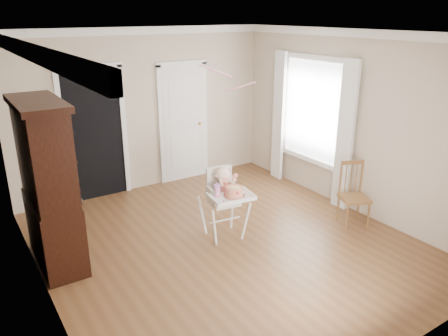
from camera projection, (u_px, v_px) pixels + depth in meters
floor at (227, 243)px, 5.84m from camera, size 5.00×5.00×0.00m
ceiling at (227, 33)px, 4.93m from camera, size 5.00×5.00×0.00m
wall_back at (146, 111)px, 7.35m from camera, size 4.50×0.00×4.50m
wall_left at (34, 184)px, 4.23m from camera, size 0.00×5.00×5.00m
wall_right at (352, 123)px, 6.54m from camera, size 0.00×5.00×5.00m
crown_molding at (227, 38)px, 4.95m from camera, size 4.50×5.00×0.12m
doorway at (94, 132)px, 6.96m from camera, size 1.06×0.05×2.22m
closet_door at (184, 124)px, 7.81m from camera, size 0.96×0.09×2.13m
window_right at (311, 117)px, 7.15m from camera, size 0.13×1.84×2.30m
high_chair at (224, 195)px, 5.83m from camera, size 0.65×0.77×0.99m
baby at (223, 185)px, 5.80m from camera, size 0.29×0.24×0.45m
cake at (234, 192)px, 5.58m from camera, size 0.28×0.28×0.13m
sippy_cup at (217, 190)px, 5.58m from camera, size 0.08×0.08×0.20m
china_cabinet at (49, 186)px, 5.08m from camera, size 0.53×1.20×2.02m
dining_chair at (354, 196)px, 6.27m from camera, size 0.49×0.49×0.92m
streamer at (215, 71)px, 5.57m from camera, size 0.25×0.45×0.15m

